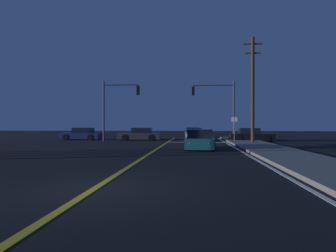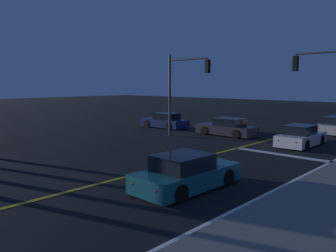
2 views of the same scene
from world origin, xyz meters
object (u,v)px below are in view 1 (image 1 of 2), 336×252
object	(u,v)px
car_mid_block_silver	(193,133)
utility_pole_right	(253,88)
car_lead_oncoming_charcoal	(140,135)
traffic_signal_far_left	(116,101)
car_parked_curb_white	(194,135)
car_far_approaching_teal	(200,141)
street_sign_corner	(234,125)
car_following_oncoming_navy	(81,135)
car_distant_tail_black	(251,135)
traffic_signal_near_right	(219,101)

from	to	relation	value
car_mid_block_silver	utility_pole_right	world-z (taller)	utility_pole_right
car_lead_oncoming_charcoal	traffic_signal_far_left	xyz separation A→B (m)	(-1.86, -3.03, 3.41)
traffic_signal_far_left	utility_pole_right	bearing A→B (deg)	-12.30
car_lead_oncoming_charcoal	car_parked_curb_white	distance (m)	5.87
car_far_approaching_teal	traffic_signal_far_left	xyz separation A→B (m)	(-8.11, 9.23, 3.41)
car_parked_curb_white	street_sign_corner	xyz separation A→B (m)	(3.69, -3.91, 1.04)
car_following_oncoming_navy	car_lead_oncoming_charcoal	distance (m)	6.54
car_lead_oncoming_charcoal	car_parked_curb_white	size ratio (longest dim) A/B	1.09
car_mid_block_silver	car_following_oncoming_navy	distance (m)	14.04
traffic_signal_far_left	utility_pole_right	world-z (taller)	utility_pole_right
car_distant_tail_black	utility_pole_right	world-z (taller)	utility_pole_right
car_distant_tail_black	car_lead_oncoming_charcoal	distance (m)	11.64
car_distant_tail_black	car_parked_curb_white	size ratio (longest dim) A/B	1.03
car_lead_oncoming_charcoal	car_mid_block_silver	bearing A→B (deg)	-39.53
car_far_approaching_teal	street_sign_corner	bearing A→B (deg)	68.84
car_following_oncoming_navy	utility_pole_right	distance (m)	18.91
utility_pole_right	car_mid_block_silver	bearing A→B (deg)	112.40
car_distant_tail_black	traffic_signal_far_left	xyz separation A→B (m)	(-13.41, -1.63, 3.41)
car_far_approaching_teal	car_parked_curb_white	bearing A→B (deg)	93.54
traffic_signal_near_right	traffic_signal_far_left	world-z (taller)	traffic_signal_near_right
street_sign_corner	traffic_signal_near_right	bearing A→B (deg)	113.24
car_distant_tail_black	car_lead_oncoming_charcoal	world-z (taller)	same
street_sign_corner	car_far_approaching_teal	bearing A→B (deg)	-112.69
car_following_oncoming_navy	car_parked_curb_white	size ratio (longest dim) A/B	1.06
car_lead_oncoming_charcoal	traffic_signal_near_right	world-z (taller)	traffic_signal_near_right
car_lead_oncoming_charcoal	car_following_oncoming_navy	bearing A→B (deg)	89.65
car_lead_oncoming_charcoal	street_sign_corner	bearing A→B (deg)	-115.02
traffic_signal_far_left	utility_pole_right	xyz separation A→B (m)	(12.79, -2.79, 0.83)
car_far_approaching_teal	street_sign_corner	world-z (taller)	street_sign_corner
car_far_approaching_teal	car_distant_tail_black	distance (m)	12.08
car_far_approaching_teal	car_distant_tail_black	xyz separation A→B (m)	(5.29, 10.86, -0.00)
car_mid_block_silver	utility_pole_right	distance (m)	14.41
car_following_oncoming_navy	car_parked_curb_white	world-z (taller)	same
car_far_approaching_teal	utility_pole_right	distance (m)	9.02
car_mid_block_silver	traffic_signal_far_left	xyz separation A→B (m)	(-7.54, -9.94, 3.41)
car_mid_block_silver	street_sign_corner	xyz separation A→B (m)	(3.85, -11.34, 1.03)
car_lead_oncoming_charcoal	traffic_signal_far_left	bearing A→B (deg)	148.39
traffic_signal_near_right	car_parked_curb_white	bearing A→B (deg)	-23.97
car_lead_oncoming_charcoal	traffic_signal_near_right	size ratio (longest dim) A/B	0.76
car_far_approaching_teal	utility_pole_right	size ratio (longest dim) A/B	0.48
car_parked_curb_white	car_distant_tail_black	bearing A→B (deg)	-9.07
car_far_approaching_teal	car_parked_curb_white	world-z (taller)	same
car_distant_tail_black	street_sign_corner	bearing A→B (deg)	-34.73
car_distant_tail_black	utility_pole_right	distance (m)	6.15
car_following_oncoming_navy	traffic_signal_far_left	distance (m)	6.55
car_following_oncoming_navy	car_parked_curb_white	xyz separation A→B (m)	(12.39, -0.55, -0.00)
car_distant_tail_black	street_sign_corner	size ratio (longest dim) A/B	1.82
traffic_signal_near_right	car_distant_tail_black	bearing A→B (deg)	-175.89
car_parked_curb_white	traffic_signal_near_right	world-z (taller)	traffic_signal_near_right
utility_pole_right	street_sign_corner	distance (m)	3.76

